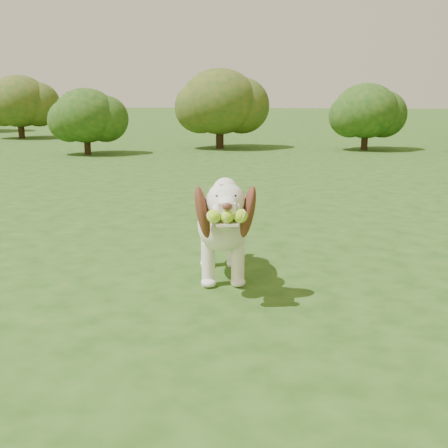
# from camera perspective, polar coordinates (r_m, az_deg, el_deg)

# --- Properties ---
(ground) EXTENTS (80.00, 80.00, 0.00)m
(ground) POSITION_cam_1_polar(r_m,az_deg,el_deg) (3.87, -0.85, -4.13)
(ground) COLOR #1F4313
(ground) RESTS_ON ground
(dog) EXTENTS (0.49, 1.08, 0.70)m
(dog) POSITION_cam_1_polar(r_m,az_deg,el_deg) (3.47, -0.19, 0.20)
(dog) COLOR white
(dog) RESTS_ON ground
(shrub_a) EXTENTS (1.20, 1.20, 1.24)m
(shrub_a) POSITION_cam_1_polar(r_m,az_deg,el_deg) (11.08, -13.86, 10.64)
(shrub_a) COLOR #382314
(shrub_a) RESTS_ON ground
(shrub_e) EXTENTS (1.54, 1.54, 1.60)m
(shrub_e) POSITION_cam_1_polar(r_m,az_deg,el_deg) (15.56, -20.11, 11.63)
(shrub_e) COLOR #382314
(shrub_e) RESTS_ON ground
(shrub_b) EXTENTS (1.59, 1.59, 1.65)m
(shrub_b) POSITION_cam_1_polar(r_m,az_deg,el_deg) (11.95, -0.44, 12.33)
(shrub_b) COLOR #382314
(shrub_b) RESTS_ON ground
(shrub_c) EXTENTS (1.30, 1.30, 1.35)m
(shrub_c) POSITION_cam_1_polar(r_m,az_deg,el_deg) (11.95, 14.25, 11.08)
(shrub_c) COLOR #382314
(shrub_c) RESTS_ON ground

